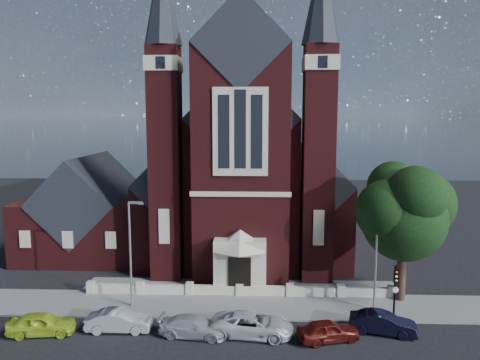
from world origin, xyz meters
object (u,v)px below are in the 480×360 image
at_px(street_lamp_left, 131,248).
at_px(street_lamp_right, 378,251).
at_px(street_tree, 407,214).
at_px(car_dark_red, 328,331).
at_px(car_lime_van, 42,324).
at_px(car_silver_a, 119,321).
at_px(parish_hall, 91,215).
at_px(church, 245,170).
at_px(car_white_suv, 252,325).
at_px(car_silver_b, 193,327).
at_px(traffic_signal, 395,285).
at_px(car_navy, 383,323).

xyz_separation_m(street_lamp_left, street_lamp_right, (18.00, 0.00, 0.00)).
height_order(street_tree, car_dark_red, street_tree).
height_order(car_lime_van, car_silver_a, car_lime_van).
height_order(parish_hall, car_silver_a, parish_hall).
bearing_deg(car_lime_van, church, -36.10).
relative_size(street_lamp_left, car_silver_a, 1.87).
distance_m(parish_hall, street_lamp_left, 16.18).
bearing_deg(street_tree, street_lamp_left, -175.24).
xyz_separation_m(street_tree, car_dark_red, (-6.66, -6.45, -6.27)).
bearing_deg(car_white_suv, car_lime_van, 98.63).
bearing_deg(street_tree, car_silver_b, -158.18).
bearing_deg(car_dark_red, street_lamp_right, -57.34).
distance_m(parish_hall, traffic_signal, 31.20).
bearing_deg(parish_hall, church, 17.16).
xyz_separation_m(car_silver_a, car_white_suv, (8.91, -0.29, 0.03)).
xyz_separation_m(church, street_lamp_left, (-7.91, -18.94, -3.59)).
xyz_separation_m(street_tree, street_lamp_left, (-20.51, -1.71, -2.36)).
distance_m(street_lamp_right, car_navy, 5.29).
distance_m(car_silver_b, car_dark_red, 8.70).
bearing_deg(car_white_suv, parish_hall, 50.23).
distance_m(street_tree, car_navy, 8.67).
bearing_deg(street_lamp_left, traffic_signal, -4.76).
height_order(church, car_white_suv, church).
bearing_deg(car_dark_red, street_lamp_left, 54.92).
distance_m(church, car_white_suv, 24.31).
height_order(church, traffic_signal, church).
bearing_deg(car_dark_red, street_tree, -62.06).
bearing_deg(car_white_suv, traffic_signal, -68.27).
bearing_deg(church, parish_hall, -162.84).
xyz_separation_m(church, car_silver_a, (-7.80, -22.83, -7.47)).
bearing_deg(street_tree, car_navy, -118.78).
height_order(traffic_signal, car_dark_red, traffic_signal).
bearing_deg(car_silver_a, traffic_signal, -84.54).
xyz_separation_m(parish_hall, street_lamp_left, (8.09, -14.00, 0.59)).
xyz_separation_m(church, car_lime_van, (-12.74, -23.52, -7.45)).
bearing_deg(car_lime_van, car_white_suv, -96.00).
relative_size(street_lamp_right, car_dark_red, 2.01).
relative_size(church, car_dark_red, 8.69).
relative_size(street_lamp_left, car_navy, 1.87).
relative_size(street_tree, car_lime_van, 2.48).
height_order(parish_hall, street_tree, street_tree).
height_order(street_tree, car_navy, street_tree).
distance_m(church, car_dark_red, 25.55).
height_order(car_white_suv, car_dark_red, car_white_suv).
distance_m(car_lime_van, car_silver_b, 9.98).
distance_m(traffic_signal, car_silver_b, 14.19).
bearing_deg(church, car_silver_b, -96.73).
relative_size(street_lamp_left, street_lamp_right, 1.00).
xyz_separation_m(church, parish_hall, (-16.00, -4.94, -4.17)).
height_order(church, parish_hall, church).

